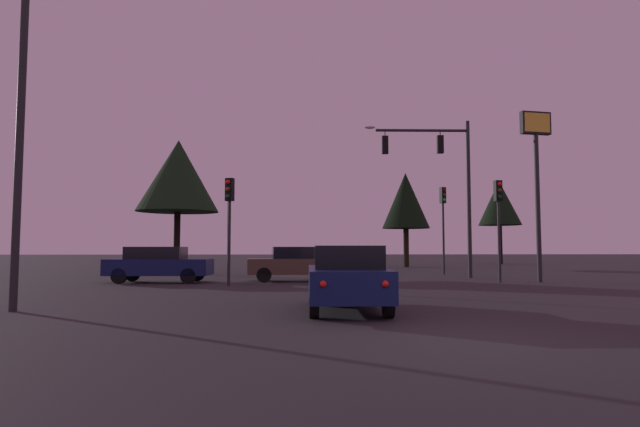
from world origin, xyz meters
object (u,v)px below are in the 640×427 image
object	(u,v)px
traffic_light_corner_left	(499,210)
tree_behind_sign	(406,201)
traffic_light_far_side	(443,213)
store_sign_illuminated	(536,158)
traffic_light_median	(229,209)
car_nearside_lane	(346,277)
car_crossing_right	(159,264)
tree_left_far	(499,203)
tree_center_horizon	(178,176)
car_crossing_left	(295,263)
traffic_light_corner_right	(229,210)
traffic_signal_mast_arm	(442,170)
parking_lot_lamp_post	(22,81)

from	to	relation	value
traffic_light_corner_left	tree_behind_sign	size ratio (longest dim) A/B	0.60
traffic_light_far_side	store_sign_illuminated	xyz separation A→B (m)	(2.25, -6.49, 2.00)
traffic_light_median	car_nearside_lane	size ratio (longest dim) A/B	1.02
traffic_light_median	car_crossing_right	size ratio (longest dim) A/B	0.95
traffic_light_median	tree_left_far	xyz separation A→B (m)	(21.60, 25.96, 2.63)
store_sign_illuminated	tree_center_horizon	size ratio (longest dim) A/B	0.96
store_sign_illuminated	tree_behind_sign	distance (m)	17.51
car_crossing_left	tree_left_far	size ratio (longest dim) A/B	0.56
tree_center_horizon	traffic_light_median	bearing A→B (deg)	-66.60
traffic_light_median	traffic_light_corner_right	bearing A→B (deg)	97.54
traffic_light_corner_right	traffic_light_median	world-z (taller)	traffic_light_corner_right
traffic_signal_mast_arm	car_nearside_lane	world-z (taller)	traffic_signal_mast_arm
car_crossing_right	tree_left_far	bearing A→B (deg)	43.92
traffic_light_median	parking_lot_lamp_post	size ratio (longest dim) A/B	0.48
traffic_light_corner_right	car_nearside_lane	size ratio (longest dim) A/B	1.17
traffic_light_corner_left	tree_center_horizon	bearing A→B (deg)	151.71
traffic_light_corner_right	traffic_light_median	size ratio (longest dim) A/B	1.15
car_crossing_right	tree_center_horizon	xyz separation A→B (m)	(-1.00, 7.68, 4.86)
car_crossing_right	tree_left_far	world-z (taller)	tree_left_far
traffic_signal_mast_arm	traffic_light_corner_right	size ratio (longest dim) A/B	1.62
traffic_light_corner_right	car_nearside_lane	xyz separation A→B (m)	(4.53, -13.76, -2.61)
traffic_light_median	tree_left_far	size ratio (longest dim) A/B	0.55
traffic_light_corner_right	car_crossing_right	size ratio (longest dim) A/B	1.09
tree_center_horizon	traffic_signal_mast_arm	bearing A→B (deg)	-19.41
tree_left_far	store_sign_illuminated	bearing A→B (deg)	-109.05
store_sign_illuminated	tree_behind_sign	xyz separation A→B (m)	(-1.93, 17.40, -0.30)
traffic_signal_mast_arm	car_nearside_lane	size ratio (longest dim) A/B	1.90
traffic_signal_mast_arm	tree_behind_sign	size ratio (longest dim) A/B	1.07
tree_left_far	tree_center_horizon	distance (m)	30.49
store_sign_illuminated	car_crossing_left	bearing A→B (deg)	173.70
car_crossing_left	tree_behind_sign	bearing A→B (deg)	62.01
traffic_light_corner_right	car_crossing_right	distance (m)	5.14
parking_lot_lamp_post	traffic_signal_mast_arm	bearing A→B (deg)	42.17
traffic_light_corner_right	tree_center_horizon	world-z (taller)	tree_center_horizon
traffic_signal_mast_arm	car_crossing_right	bearing A→B (deg)	-168.35
parking_lot_lamp_post	car_nearside_lane	bearing A→B (deg)	-1.61
car_nearside_lane	tree_center_horizon	size ratio (longest dim) A/B	0.53
traffic_signal_mast_arm	car_crossing_left	world-z (taller)	traffic_signal_mast_arm
car_crossing_left	tree_center_horizon	world-z (taller)	tree_center_horizon
parking_lot_lamp_post	tree_center_horizon	distance (m)	17.53
traffic_light_corner_right	store_sign_illuminated	world-z (taller)	store_sign_illuminated
traffic_light_median	traffic_light_corner_left	bearing A→B (deg)	6.85
traffic_light_corner_right	car_nearside_lane	world-z (taller)	traffic_light_corner_right
car_crossing_right	tree_left_far	xyz separation A→B (m)	(24.81, 23.89, 4.82)
store_sign_illuminated	tree_behind_sign	bearing A→B (deg)	96.33
traffic_light_far_side	car_crossing_left	bearing A→B (deg)	-147.38
traffic_light_median	parking_lot_lamp_post	xyz separation A→B (m)	(-3.95, -7.79, 2.45)
car_nearside_lane	traffic_light_corner_left	bearing A→B (deg)	51.04
traffic_light_corner_left	tree_left_far	distance (m)	26.76
car_crossing_right	car_nearside_lane	bearing A→B (deg)	-55.23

